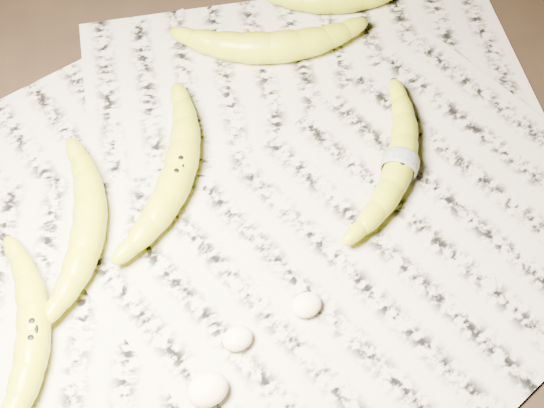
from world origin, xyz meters
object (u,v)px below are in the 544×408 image
banana_left_a (32,334)px  banana_upper_a (270,45)px  banana_taped (400,163)px  banana_center (178,171)px  banana_left_b (88,223)px

banana_left_a → banana_upper_a: 0.45m
banana_upper_a → banana_taped: bearing=-53.8°
banana_left_a → banana_center: size_ratio=0.94×
banana_center → banana_taped: size_ratio=1.02×
banana_left_b → banana_left_a: bearing=161.2°
banana_center → banana_taped: bearing=-75.2°
banana_upper_a → banana_left_a: bearing=-125.4°
banana_left_b → banana_center: bearing=-55.3°
banana_taped → banana_upper_a: banana_upper_a is taller
banana_center → banana_upper_a: (0.18, 0.12, 0.00)m
banana_left_a → banana_left_b: bearing=-23.5°
banana_center → banana_taped: 0.25m
banana_left_b → banana_center: 0.11m
banana_center → banana_taped: banana_center is taller
banana_left_b → banana_taped: bearing=-78.2°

